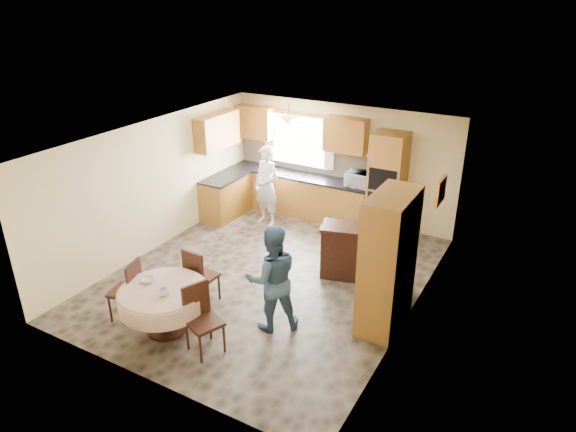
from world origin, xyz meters
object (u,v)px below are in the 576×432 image
Objects in this scene: sideboard at (357,254)px; cupboard at (388,262)px; oven_tower at (387,184)px; chair_back at (198,274)px; person_dining at (272,278)px; dining_table at (164,298)px; person_sink at (267,186)px; chair_right at (201,315)px; chair_left at (129,287)px.

sideboard is 0.60× the size of cupboard.
chair_back is at bearing -112.98° from oven_tower.
person_dining is (-0.35, -3.90, -0.23)m from oven_tower.
oven_tower is 1.28× the size of person_dining.
sideboard is 3.38m from dining_table.
chair_back reaches higher than dining_table.
person_sink is at bearing 99.61° from dining_table.
person_dining is at bearing -43.57° from person_sink.
person_sink is 3.66m from person_dining.
cupboard is at bearing -25.86° from chair_right.
person_sink is (-1.38, 3.99, 0.31)m from chair_right.
chair_right is 4.24m from person_sink.
chair_left is at bearing 178.98° from dining_table.
sideboard is 0.98× the size of dining_table.
chair_back is at bearing -147.58° from sideboard.
chair_left is 0.99× the size of chair_back.
chair_right is at bearing 132.51° from chair_back.
person_dining is at bearing -120.10° from sideboard.
chair_right is (0.73, -0.86, 0.01)m from chair_back.
oven_tower is at bearing 70.84° from dining_table.
cupboard is 2.17× the size of chair_left.
chair_left is at bearing -17.82° from person_dining.
chair_left is (-3.43, -1.76, -0.52)m from cupboard.
oven_tower reaches higher than chair_left.
chair_left is at bearing -152.80° from cupboard.
dining_table is 4.02m from person_sink.
dining_table is at bearing -146.96° from cupboard.
oven_tower is 2.19× the size of chair_left.
dining_table is 1.31× the size of chair_back.
oven_tower is 4.33m from chair_back.
chair_right is at bearing -126.22° from sideboard.
person_sink is at bearing 41.21° from chair_right.
oven_tower is at bearing 137.70° from chair_left.
chair_back reaches higher than sideboard.
chair_back is 0.98× the size of chair_right.
chair_back is (0.68, 0.81, 0.01)m from chair_left.
oven_tower is 3.19m from cupboard.
sideboard is at bearing -84.34° from oven_tower.
chair_right is (0.71, -0.04, -0.02)m from dining_table.
oven_tower is at bearing 33.16° from person_sink.
chair_back is at bearing -38.75° from person_dining.
cupboard is 1.63× the size of dining_table.
oven_tower is 1.64× the size of dining_table.
chair_right reaches higher than chair_back.
chair_right is (1.41, -0.05, 0.02)m from chair_left.
oven_tower reaches higher than person_dining.
person_dining reaches higher than chair_right.
chair_left is (-0.70, 0.01, -0.04)m from dining_table.
cupboard is at bearing 101.26° from chair_left.
person_dining is (-1.42, -0.90, -0.23)m from cupboard.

